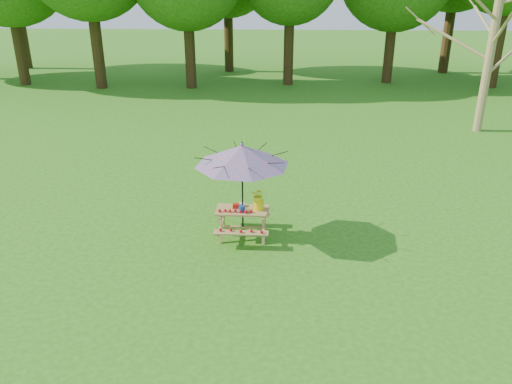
{
  "coord_description": "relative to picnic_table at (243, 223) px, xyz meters",
  "views": [
    {
      "loc": [
        -3.42,
        -6.59,
        5.35
      ],
      "look_at": [
        -3.97,
        3.57,
        1.1
      ],
      "focal_mm": 35.0,
      "sensor_mm": 36.0,
      "label": 1
    }
  ],
  "objects": [
    {
      "name": "patio_umbrella",
      "position": [
        0.0,
        0.0,
        1.62
      ],
      "size": [
        2.55,
        2.55,
        2.25
      ],
      "color": "black",
      "rests_on": "ground"
    },
    {
      "name": "picnic_table",
      "position": [
        0.0,
        0.0,
        0.0
      ],
      "size": [
        1.2,
        1.32,
        0.67
      ],
      "color": "#9D7B47",
      "rests_on": "ground"
    },
    {
      "name": "tomatoes_row",
      "position": [
        -0.15,
        -0.18,
        0.38
      ],
      "size": [
        0.77,
        0.13,
        0.07
      ],
      "primitive_type": null,
      "color": "red",
      "rests_on": "picnic_table"
    },
    {
      "name": "flower_bucket",
      "position": [
        0.36,
        0.03,
        0.62
      ],
      "size": [
        0.37,
        0.34,
        0.52
      ],
      "color": "yellow",
      "rests_on": "picnic_table"
    },
    {
      "name": "ground",
      "position": [
        4.27,
        -3.57,
        -0.33
      ],
      "size": [
        120.0,
        120.0,
        0.0
      ],
      "primitive_type": "plane",
      "color": "#2A6C14",
      "rests_on": "ground"
    },
    {
      "name": "produce_bins",
      "position": [
        -0.07,
        0.02,
        0.4
      ],
      "size": [
        0.28,
        0.42,
        0.13
      ],
      "color": "red",
      "rests_on": "picnic_table"
    }
  ]
}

